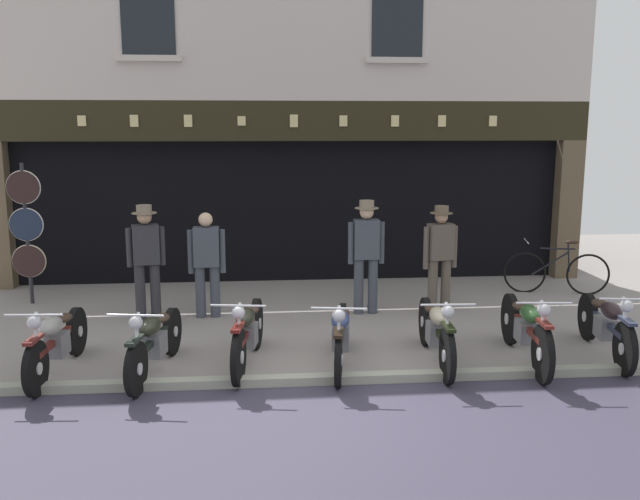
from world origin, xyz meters
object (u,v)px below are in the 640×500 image
at_px(motorcycle_center_left, 248,332).
at_px(leaning_bicycle, 557,271).
at_px(motorcycle_center, 341,334).
at_px(motorcycle_far_right, 606,324).
at_px(salesman_right, 366,251).
at_px(tyre_sign_pole, 26,226).
at_px(motorcycle_right, 526,328).
at_px(shopkeeper_center, 207,260).
at_px(motorcycle_left, 154,340).
at_px(assistant_far_right, 440,254).
at_px(motorcycle_far_left, 56,340).
at_px(motorcycle_center_right, 436,330).
at_px(salesman_left, 146,256).
at_px(advert_board_near, 390,195).

xyz_separation_m(motorcycle_center_left, leaning_bicycle, (5.27, 3.18, -0.05)).
height_order(motorcycle_center, motorcycle_far_right, motorcycle_far_right).
height_order(motorcycle_center, salesman_right, salesman_right).
relative_size(motorcycle_far_right, tyre_sign_pole, 0.87).
bearing_deg(leaning_bicycle, motorcycle_far_right, 179.67).
relative_size(motorcycle_right, shopkeeper_center, 1.31).
bearing_deg(motorcycle_left, salesman_right, -131.04).
relative_size(motorcycle_left, motorcycle_far_right, 0.98).
height_order(motorcycle_right, assistant_far_right, assistant_far_right).
height_order(motorcycle_far_left, tyre_sign_pole, tyre_sign_pole).
height_order(motorcycle_left, assistant_far_right, assistant_far_right).
relative_size(motorcycle_center_right, salesman_left, 1.15).
bearing_deg(motorcycle_right, motorcycle_far_right, -167.93).
bearing_deg(assistant_far_right, motorcycle_left, 20.31).
height_order(motorcycle_center_right, salesman_left, salesman_left).
bearing_deg(salesman_right, motorcycle_center, 73.71).
relative_size(salesman_left, advert_board_near, 1.63).
xyz_separation_m(shopkeeper_center, salesman_right, (2.42, -0.00, 0.10)).
distance_m(motorcycle_center, salesman_right, 2.47).
bearing_deg(motorcycle_far_left, salesman_left, -103.88).
xyz_separation_m(salesman_left, assistant_far_right, (4.45, 0.06, -0.05)).
height_order(motorcycle_right, advert_board_near, advert_board_near).
xyz_separation_m(salesman_left, shopkeeper_center, (0.88, 0.07, -0.09)).
distance_m(salesman_left, tyre_sign_pole, 2.37).
bearing_deg(salesman_right, advert_board_near, -108.87).
bearing_deg(advert_board_near, motorcycle_center, -107.29).
relative_size(motorcycle_center_left, leaning_bicycle, 1.13).
bearing_deg(leaning_bicycle, assistant_far_right, 126.55).
xyz_separation_m(motorcycle_center_left, salesman_left, (-1.52, 2.12, 0.54)).
relative_size(salesman_left, salesman_right, 0.98).
height_order(motorcycle_center, shopkeeper_center, shopkeeper_center).
bearing_deg(motorcycle_center, motorcycle_center_right, -170.31).
bearing_deg(motorcycle_left, motorcycle_far_right, -169.42).
distance_m(motorcycle_far_left, motorcycle_right, 5.61).
distance_m(motorcycle_far_left, motorcycle_center_right, 4.51).
xyz_separation_m(assistant_far_right, tyre_sign_pole, (-6.51, 1.07, 0.36)).
xyz_separation_m(motorcycle_right, salesman_right, (-1.62, 2.36, 0.55)).
distance_m(motorcycle_left, assistant_far_right, 4.68).
bearing_deg(leaning_bicycle, advert_board_near, 74.27).
relative_size(motorcycle_right, leaning_bicycle, 1.20).
distance_m(shopkeeper_center, advert_board_near, 4.14).
xyz_separation_m(advert_board_near, leaning_bicycle, (2.66, -1.49, -1.21)).
xyz_separation_m(salesman_right, tyre_sign_pole, (-5.36, 1.06, 0.30)).
distance_m(motorcycle_center, motorcycle_right, 2.28).
relative_size(salesman_left, assistant_far_right, 1.04).
height_order(motorcycle_far_right, leaning_bicycle, leaning_bicycle).
bearing_deg(assistant_far_right, leaning_bicycle, -167.16).
bearing_deg(assistant_far_right, motorcycle_center, 41.49).
distance_m(motorcycle_far_left, motorcycle_left, 1.14).
relative_size(shopkeeper_center, assistant_far_right, 0.96).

